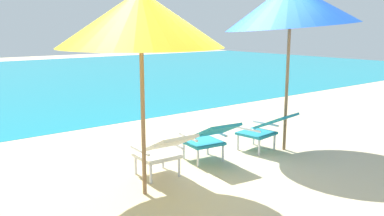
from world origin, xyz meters
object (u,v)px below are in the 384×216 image
(lounge_chair_left, at_px, (164,150))
(lounge_chair_center, at_px, (209,137))
(beach_umbrella_left, at_px, (141,19))
(lounge_chair_right, at_px, (266,128))
(beach_umbrella_right, at_px, (291,5))

(lounge_chair_left, xyz_separation_m, lounge_chair_center, (0.89, 0.11, 0.00))
(lounge_chair_center, relative_size, beach_umbrella_left, 0.38)
(lounge_chair_left, relative_size, lounge_chair_right, 0.96)
(lounge_chair_right, bearing_deg, lounge_chair_center, 173.20)
(lounge_chair_left, distance_m, lounge_chair_center, 0.90)
(lounge_chair_center, bearing_deg, beach_umbrella_right, -9.68)
(lounge_chair_left, height_order, lounge_chair_center, same)
(lounge_chair_center, distance_m, lounge_chair_right, 1.09)
(beach_umbrella_left, xyz_separation_m, beach_umbrella_right, (2.77, 0.12, 0.25))
(lounge_chair_center, distance_m, beach_umbrella_right, 2.40)
(lounge_chair_left, xyz_separation_m, beach_umbrella_right, (2.31, -0.13, 1.92))
(beach_umbrella_right, bearing_deg, lounge_chair_left, 176.77)
(lounge_chair_center, xyz_separation_m, beach_umbrella_left, (-1.35, -0.37, 1.68))
(lounge_chair_right, relative_size, beach_umbrella_right, 0.32)
(lounge_chair_center, height_order, beach_umbrella_left, beach_umbrella_left)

